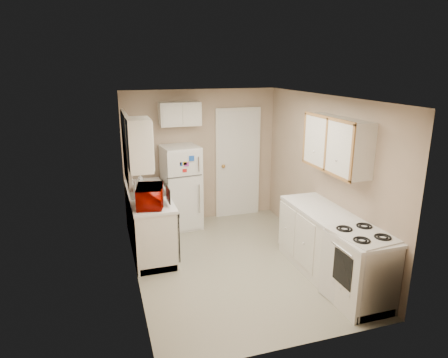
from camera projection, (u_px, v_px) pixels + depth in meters
name	position (u px, v px, depth m)	size (l,w,h in m)	color
floor	(234.00, 263.00, 5.87)	(3.80, 3.80, 0.00)	#AFAB97
ceiling	(235.00, 97.00, 5.21)	(3.80, 3.80, 0.00)	white
wall_left	(132.00, 195.00, 5.14)	(3.80, 3.80, 0.00)	tan
wall_right	(324.00, 177.00, 5.94)	(3.80, 3.80, 0.00)	tan
wall_back	(201.00, 156.00, 7.28)	(2.80, 2.80, 0.00)	tan
wall_front	(299.00, 240.00, 3.80)	(2.80, 2.80, 0.00)	tan
left_counter	(150.00, 221.00, 6.26)	(0.60, 1.80, 0.90)	silver
dishwasher	(175.00, 231.00, 5.78)	(0.03, 0.58, 0.72)	black
sink	(147.00, 193.00, 6.28)	(0.54, 0.74, 0.16)	gray
microwave	(150.00, 196.00, 5.55)	(0.29, 0.52, 0.35)	#9F0A00
soap_bottle	(140.00, 178.00, 6.63)	(0.07, 0.08, 0.17)	white
window_blinds	(127.00, 148.00, 6.00)	(0.10, 0.98, 1.08)	silver
upper_cabinet_left	(139.00, 145.00, 5.22)	(0.30, 0.45, 0.70)	silver
refrigerator	(181.00, 187.00, 7.00)	(0.61, 0.59, 1.47)	silver
cabinet_over_fridge	(180.00, 114.00, 6.81)	(0.70, 0.30, 0.40)	silver
interior_door	(238.00, 163.00, 7.50)	(0.86, 0.06, 2.08)	silver
right_counter	(331.00, 248.00, 5.33)	(0.60, 2.00, 0.90)	silver
stove	(359.00, 270.00, 4.79)	(0.59, 0.73, 0.89)	silver
upper_cabinet_right	(337.00, 144.00, 5.28)	(0.30, 1.20, 0.70)	silver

